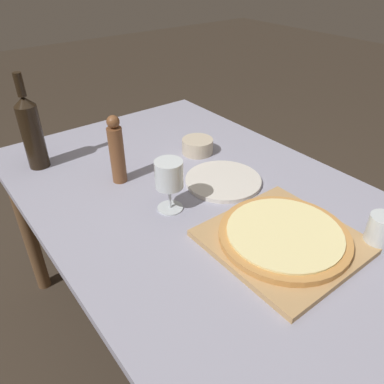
{
  "coord_description": "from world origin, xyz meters",
  "views": [
    {
      "loc": [
        -0.64,
        -0.7,
        1.41
      ],
      "look_at": [
        -0.07,
        0.04,
        0.79
      ],
      "focal_mm": 35.0,
      "sensor_mm": 36.0,
      "label": 1
    }
  ],
  "objects_px": {
    "pizza": "(284,235)",
    "wine_bottle": "(31,131)",
    "pepper_mill": "(117,151)",
    "small_bowl": "(198,146)",
    "wine_glass": "(169,176)"
  },
  "relations": [
    {
      "from": "wine_glass",
      "to": "small_bowl",
      "type": "height_order",
      "value": "wine_glass"
    },
    {
      "from": "pepper_mill",
      "to": "wine_glass",
      "type": "distance_m",
      "value": 0.24
    },
    {
      "from": "pepper_mill",
      "to": "small_bowl",
      "type": "relative_size",
      "value": 1.98
    },
    {
      "from": "wine_bottle",
      "to": "pepper_mill",
      "type": "bearing_deg",
      "value": -55.86
    },
    {
      "from": "wine_bottle",
      "to": "pepper_mill",
      "type": "relative_size",
      "value": 1.43
    },
    {
      "from": "pepper_mill",
      "to": "wine_glass",
      "type": "height_order",
      "value": "pepper_mill"
    },
    {
      "from": "small_bowl",
      "to": "wine_glass",
      "type": "bearing_deg",
      "value": -140.94
    },
    {
      "from": "pizza",
      "to": "wine_bottle",
      "type": "distance_m",
      "value": 0.92
    },
    {
      "from": "pizza",
      "to": "wine_glass",
      "type": "height_order",
      "value": "wine_glass"
    },
    {
      "from": "wine_bottle",
      "to": "wine_glass",
      "type": "distance_m",
      "value": 0.56
    },
    {
      "from": "wine_bottle",
      "to": "small_bowl",
      "type": "distance_m",
      "value": 0.6
    },
    {
      "from": "pizza",
      "to": "wine_glass",
      "type": "relative_size",
      "value": 2.13
    },
    {
      "from": "pepper_mill",
      "to": "wine_glass",
      "type": "relative_size",
      "value": 1.44
    },
    {
      "from": "pizza",
      "to": "wine_bottle",
      "type": "relative_size",
      "value": 1.03
    },
    {
      "from": "wine_bottle",
      "to": "pizza",
      "type": "bearing_deg",
      "value": -65.52
    }
  ]
}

